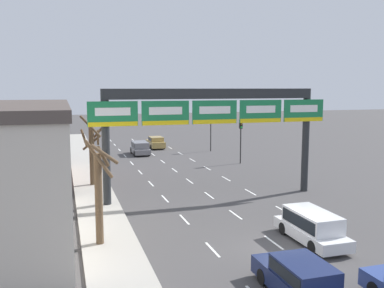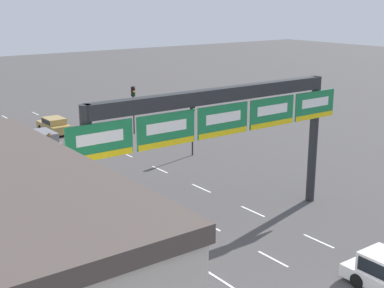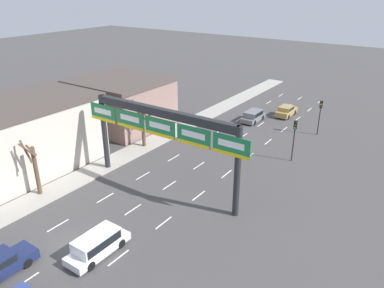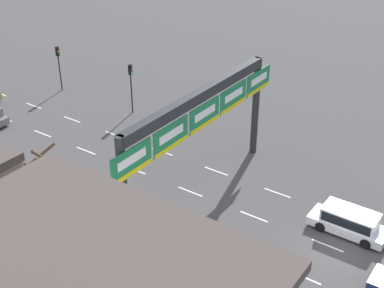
{
  "view_description": "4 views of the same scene",
  "coord_description": "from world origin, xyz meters",
  "px_view_note": "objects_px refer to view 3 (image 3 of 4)",
  "views": [
    {
      "loc": [
        -10.05,
        -17.75,
        7.83
      ],
      "look_at": [
        -1.31,
        10.98,
        3.84
      ],
      "focal_mm": 40.0,
      "sensor_mm": 36.0,
      "label": 1
    },
    {
      "loc": [
        -17.04,
        -10.48,
        12.06
      ],
      "look_at": [
        0.75,
        13.58,
        3.98
      ],
      "focal_mm": 50.0,
      "sensor_mm": 36.0,
      "label": 2
    },
    {
      "loc": [
        19.2,
        -13.08,
        17.48
      ],
      "look_at": [
        -0.59,
        15.58,
        2.45
      ],
      "focal_mm": 35.0,
      "sensor_mm": 36.0,
      "label": 3
    },
    {
      "loc": [
        -25.05,
        -6.72,
        20.55
      ],
      "look_at": [
        0.5,
        11.2,
        3.46
      ],
      "focal_mm": 50.0,
      "sensor_mm": 36.0,
      "label": 4
    }
  ],
  "objects_px": {
    "sign_gantry": "(162,128)",
    "traffic_light_mid_block": "(295,133)",
    "suv_white": "(97,243)",
    "car_gold": "(286,111)",
    "tree_bare_second": "(35,167)",
    "traffic_light_near_gantry": "(320,111)",
    "tree_bare_closest": "(143,123)",
    "suv_grey": "(253,115)"
  },
  "relations": [
    {
      "from": "suv_white",
      "to": "sign_gantry",
      "type": "bearing_deg",
      "value": 100.85
    },
    {
      "from": "sign_gantry",
      "to": "car_gold",
      "type": "height_order",
      "value": "sign_gantry"
    },
    {
      "from": "car_gold",
      "to": "traffic_light_mid_block",
      "type": "height_order",
      "value": "traffic_light_mid_block"
    },
    {
      "from": "car_gold",
      "to": "suv_white",
      "type": "distance_m",
      "value": 35.72
    },
    {
      "from": "suv_white",
      "to": "tree_bare_closest",
      "type": "height_order",
      "value": "tree_bare_closest"
    },
    {
      "from": "suv_white",
      "to": "tree_bare_second",
      "type": "distance_m",
      "value": 10.78
    },
    {
      "from": "traffic_light_near_gantry",
      "to": "tree_bare_closest",
      "type": "height_order",
      "value": "tree_bare_closest"
    },
    {
      "from": "traffic_light_near_gantry",
      "to": "sign_gantry",
      "type": "bearing_deg",
      "value": -109.02
    },
    {
      "from": "car_gold",
      "to": "tree_bare_closest",
      "type": "distance_m",
      "value": 21.96
    },
    {
      "from": "sign_gantry",
      "to": "traffic_light_mid_block",
      "type": "bearing_deg",
      "value": 58.92
    },
    {
      "from": "tree_bare_closest",
      "to": "traffic_light_mid_block",
      "type": "bearing_deg",
      "value": 21.81
    },
    {
      "from": "sign_gantry",
      "to": "tree_bare_closest",
      "type": "distance_m",
      "value": 10.51
    },
    {
      "from": "tree_bare_closest",
      "to": "tree_bare_second",
      "type": "distance_m",
      "value": 13.5
    },
    {
      "from": "suv_grey",
      "to": "tree_bare_second",
      "type": "bearing_deg",
      "value": -103.83
    },
    {
      "from": "traffic_light_mid_block",
      "to": "tree_bare_closest",
      "type": "relative_size",
      "value": 0.81
    },
    {
      "from": "sign_gantry",
      "to": "suv_white",
      "type": "bearing_deg",
      "value": -79.15
    },
    {
      "from": "suv_white",
      "to": "traffic_light_mid_block",
      "type": "distance_m",
      "value": 22.92
    },
    {
      "from": "traffic_light_near_gantry",
      "to": "suv_grey",
      "type": "bearing_deg",
      "value": -179.38
    },
    {
      "from": "traffic_light_near_gantry",
      "to": "tree_bare_second",
      "type": "distance_m",
      "value": 32.73
    },
    {
      "from": "traffic_light_mid_block",
      "to": "suv_grey",
      "type": "bearing_deg",
      "value": 135.0
    },
    {
      "from": "traffic_light_mid_block",
      "to": "tree_bare_closest",
      "type": "bearing_deg",
      "value": -158.19
    },
    {
      "from": "suv_grey",
      "to": "traffic_light_mid_block",
      "type": "xyz_separation_m",
      "value": [
        8.91,
        -8.91,
        2.39
      ]
    },
    {
      "from": "suv_white",
      "to": "traffic_light_near_gantry",
      "type": "height_order",
      "value": "traffic_light_near_gantry"
    },
    {
      "from": "traffic_light_near_gantry",
      "to": "tree_bare_closest",
      "type": "bearing_deg",
      "value": -135.2
    },
    {
      "from": "suv_white",
      "to": "traffic_light_mid_block",
      "type": "xyz_separation_m",
      "value": [
        5.63,
        22.1,
        2.33
      ]
    },
    {
      "from": "tree_bare_second",
      "to": "car_gold",
      "type": "bearing_deg",
      "value": 73.41
    },
    {
      "from": "suv_white",
      "to": "traffic_light_mid_block",
      "type": "height_order",
      "value": "traffic_light_mid_block"
    },
    {
      "from": "sign_gantry",
      "to": "car_gold",
      "type": "distance_m",
      "value": 26.59
    },
    {
      "from": "traffic_light_mid_block",
      "to": "tree_bare_closest",
      "type": "xyz_separation_m",
      "value": [
        -15.35,
        -6.14,
        -0.29
      ]
    },
    {
      "from": "suv_grey",
      "to": "tree_bare_second",
      "type": "height_order",
      "value": "tree_bare_second"
    },
    {
      "from": "suv_white",
      "to": "traffic_light_near_gantry",
      "type": "distance_m",
      "value": 31.68
    },
    {
      "from": "car_gold",
      "to": "traffic_light_mid_block",
      "type": "distance_m",
      "value": 15.1
    },
    {
      "from": "suv_grey",
      "to": "car_gold",
      "type": "relative_size",
      "value": 1.0
    },
    {
      "from": "suv_white",
      "to": "tree_bare_second",
      "type": "relative_size",
      "value": 0.9
    },
    {
      "from": "sign_gantry",
      "to": "traffic_light_mid_block",
      "type": "distance_m",
      "value": 14.75
    },
    {
      "from": "sign_gantry",
      "to": "tree_bare_second",
      "type": "relative_size",
      "value": 3.25
    },
    {
      "from": "suv_white",
      "to": "traffic_light_near_gantry",
      "type": "xyz_separation_m",
      "value": [
        5.53,
        31.11,
        2.26
      ]
    },
    {
      "from": "suv_grey",
      "to": "tree_bare_second",
      "type": "relative_size",
      "value": 0.78
    },
    {
      "from": "sign_gantry",
      "to": "tree_bare_closest",
      "type": "xyz_separation_m",
      "value": [
        -7.87,
        6.27,
        -3.04
      ]
    },
    {
      "from": "suv_grey",
      "to": "traffic_light_mid_block",
      "type": "bearing_deg",
      "value": -45.0
    },
    {
      "from": "suv_white",
      "to": "tree_bare_second",
      "type": "xyz_separation_m",
      "value": [
        -10.32,
        2.47,
        1.9
      ]
    },
    {
      "from": "tree_bare_second",
      "to": "suv_white",
      "type": "bearing_deg",
      "value": -13.49
    }
  ]
}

